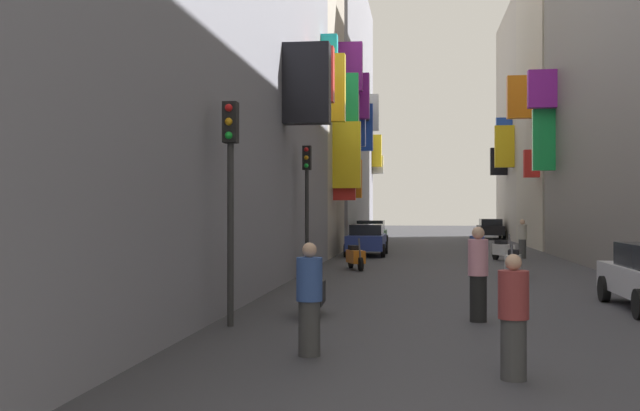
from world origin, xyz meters
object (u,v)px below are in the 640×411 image
Objects in this scene: scooter_blue at (477,240)px; pedestrian_mid_street at (309,300)px; scooter_orange at (355,257)px; scooter_black at (312,293)px; scooter_white at (503,250)px; traffic_light_near_corner at (230,173)px; pedestrian_crossing at (478,274)px; pedestrian_near_left at (513,318)px; parked_car_black at (490,228)px; pedestrian_near_right at (522,239)px; traffic_light_far_corner at (307,188)px; parked_car_blue at (367,239)px; scooter_silver at (513,262)px; parked_car_green at (371,233)px.

scooter_blue is 31.92m from pedestrian_mid_street.
scooter_orange is 1.01× the size of scooter_black.
traffic_light_near_corner is (-6.85, -18.76, 2.33)m from scooter_white.
pedestrian_crossing reaches higher than pedestrian_near_left.
parked_car_black is 2.41× the size of scooter_blue.
pedestrian_near_right is (6.58, 19.13, 0.39)m from scooter_black.
pedestrian_near_right is 0.42× the size of traffic_light_near_corner.
traffic_light_far_corner is at bearing -109.09° from scooter_blue.
parked_car_blue is 12.00m from scooter_silver.
pedestrian_near_left reaches higher than scooter_blue.
scooter_silver is (5.38, -10.73, -0.30)m from parked_car_blue.
pedestrian_crossing is (3.55, -20.75, 0.14)m from parked_car_blue.
parked_car_black is 2.65× the size of pedestrian_near_left.
scooter_blue is 20.28m from traffic_light_far_corner.
scooter_blue is 8.41m from pedestrian_near_right.
scooter_blue is at bearing 51.81° from parked_car_blue.
scooter_orange is 1.01× the size of pedestrian_crossing.
pedestrian_mid_street is at bearing -82.58° from scooter_black.
parked_car_blue is at bearing 92.01° from pedestrian_mid_street.
traffic_light_near_corner reaches higher than parked_car_blue.
scooter_white is at bearing 76.79° from pedestrian_mid_street.
pedestrian_near_left reaches higher than scooter_silver.
parked_car_black is 30.75m from scooter_orange.
pedestrian_near_right reaches higher than pedestrian_near_left.
pedestrian_near_left is (3.61, -25.73, 0.02)m from parked_car_blue.
scooter_black is (-7.23, -41.70, -0.31)m from parked_car_black.
scooter_silver is at bearing -63.38° from parked_car_blue.
parked_car_black is 2.53× the size of pedestrian_mid_street.
parked_car_green reaches higher than scooter_silver.
pedestrian_near_right is (7.29, -10.47, 0.07)m from parked_car_green.
pedestrian_mid_street is 3.76m from traffic_light_near_corner.
pedestrian_crossing is at bearing 54.50° from pedestrian_mid_street.
scooter_white is at bearing -63.12° from parked_car_green.
scooter_blue is at bearing 99.21° from pedestrian_near_right.
scooter_white is 0.45× the size of traffic_light_near_corner.
scooter_silver is 1.16× the size of pedestrian_near_left.
pedestrian_mid_street is 12.84m from traffic_light_far_corner.
pedestrian_crossing reaches higher than scooter_blue.
parked_car_green is 2.28× the size of scooter_black.
traffic_light_far_corner reaches higher than scooter_black.
pedestrian_crossing is (3.36, -12.23, 0.44)m from scooter_orange.
scooter_blue is 27.88m from pedestrian_crossing.
scooter_black is 1.15× the size of pedestrian_near_left.
traffic_light_near_corner reaches higher than scooter_black.
scooter_white is at bearing -93.90° from parked_car_black.
scooter_white is at bearing 84.26° from pedestrian_near_left.
traffic_light_near_corner reaches higher than scooter_white.
traffic_light_far_corner reaches higher than parked_car_green.
scooter_orange is (-5.36, -15.58, 0.00)m from scooter_blue.
pedestrian_near_left is (3.42, -17.21, 0.31)m from scooter_orange.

